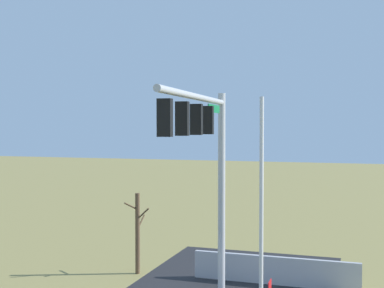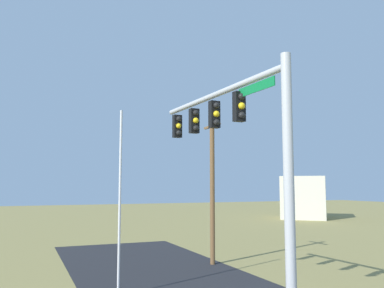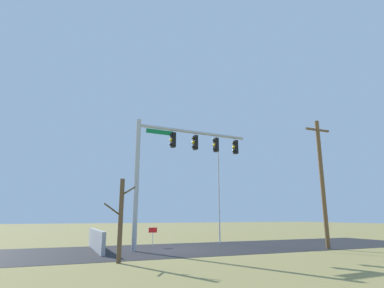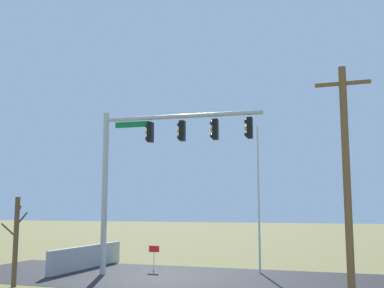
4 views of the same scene
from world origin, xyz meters
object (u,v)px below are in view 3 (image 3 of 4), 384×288
Objects in this scene: flagpole at (219,194)px; signal_mast at (174,157)px; utility_pole at (322,180)px; open_sign at (153,233)px; bare_tree at (121,218)px.

signal_mast is at bearing 30.77° from flagpole.
utility_pole is 6.63× the size of open_sign.
signal_mast reaches higher than bare_tree.
utility_pole is at bearing -175.24° from bare_tree.
utility_pole reaches higher than flagpole.
flagpole is 2.02× the size of bare_tree.
utility_pole is (-8.78, 3.34, -1.42)m from signal_mast.
bare_tree is 7.29m from open_sign.
flagpole is at bearing -172.49° from open_sign.
flagpole is 0.89× the size of utility_pole.
flagpole is 5.90× the size of open_sign.
bare_tree reaches higher than open_sign.
signal_mast is 5.69m from flagpole.
signal_mast reaches higher than open_sign.
bare_tree is at bearing 62.81° from open_sign.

